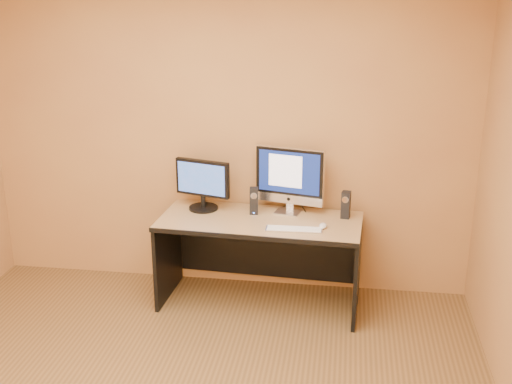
% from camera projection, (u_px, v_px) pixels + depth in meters
% --- Properties ---
extents(walls, '(4.00, 4.00, 2.60)m').
position_uv_depth(walls, '(154.00, 224.00, 3.32)').
color(walls, '#A87B43').
rests_on(walls, ground).
extents(desk, '(1.60, 0.77, 0.72)m').
position_uv_depth(desk, '(260.00, 262.00, 5.09)').
color(desk, '#A78053').
rests_on(desk, ground).
extents(imac, '(0.59, 0.32, 0.54)m').
position_uv_depth(imac, '(289.00, 180.00, 5.04)').
color(imac, silver).
rests_on(imac, desk).
extents(second_monitor, '(0.51, 0.35, 0.41)m').
position_uv_depth(second_monitor, '(203.00, 185.00, 5.14)').
color(second_monitor, black).
rests_on(second_monitor, desk).
extents(speaker_left, '(0.07, 0.08, 0.22)m').
position_uv_depth(speaker_left, '(254.00, 201.00, 5.07)').
color(speaker_left, black).
rests_on(speaker_left, desk).
extents(speaker_right, '(0.08, 0.08, 0.22)m').
position_uv_depth(speaker_right, '(346.00, 205.00, 4.98)').
color(speaker_right, black).
rests_on(speaker_right, desk).
extents(keyboard, '(0.42, 0.13, 0.02)m').
position_uv_depth(keyboard, '(294.00, 229.00, 4.76)').
color(keyboard, '#BCBCC1').
rests_on(keyboard, desk).
extents(mouse, '(0.06, 0.10, 0.04)m').
position_uv_depth(mouse, '(323.00, 226.00, 4.81)').
color(mouse, silver).
rests_on(mouse, desk).
extents(cable_a, '(0.07, 0.21, 0.01)m').
position_uv_depth(cable_a, '(303.00, 207.00, 5.23)').
color(cable_a, black).
rests_on(cable_a, desk).
extents(cable_b, '(0.11, 0.14, 0.01)m').
position_uv_depth(cable_b, '(285.00, 206.00, 5.25)').
color(cable_b, black).
rests_on(cable_b, desk).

